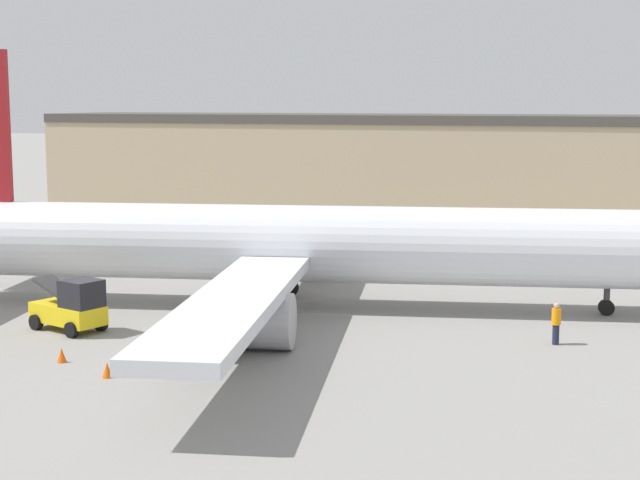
# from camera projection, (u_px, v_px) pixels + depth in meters

# --- Properties ---
(ground_plane) EXTENTS (400.00, 400.00, 0.00)m
(ground_plane) POSITION_uv_depth(u_px,v_px,m) (320.00, 308.00, 45.64)
(ground_plane) COLOR gray
(terminal_building) EXTENTS (80.35, 10.33, 8.47)m
(terminal_building) POSITION_uv_depth(u_px,v_px,m) (545.00, 172.00, 73.54)
(terminal_building) COLOR tan
(terminal_building) RESTS_ON ground_plane
(airplane) EXTENTS (42.64, 38.90, 11.95)m
(airplane) POSITION_uv_depth(u_px,v_px,m) (296.00, 244.00, 45.35)
(airplane) COLOR silver
(airplane) RESTS_ON ground_plane
(ground_crew_worker) EXTENTS (0.37, 0.37, 1.68)m
(ground_crew_worker) POSITION_uv_depth(u_px,v_px,m) (556.00, 322.00, 38.65)
(ground_crew_worker) COLOR #1E2338
(ground_crew_worker) RESTS_ON ground_plane
(baggage_tug) EXTENTS (2.96, 3.05, 1.92)m
(baggage_tug) POSITION_uv_depth(u_px,v_px,m) (193.00, 337.00, 36.30)
(baggage_tug) COLOR beige
(baggage_tug) RESTS_ON ground_plane
(belt_loader_truck) EXTENTS (3.64, 2.66, 2.26)m
(belt_loader_truck) POSITION_uv_depth(u_px,v_px,m) (72.00, 307.00, 40.86)
(belt_loader_truck) COLOR yellow
(belt_loader_truck) RESTS_ON ground_plane
(safety_cone_near) EXTENTS (0.36, 0.36, 0.55)m
(safety_cone_near) POSITION_uv_depth(u_px,v_px,m) (107.00, 370.00, 34.11)
(safety_cone_near) COLOR #EF590F
(safety_cone_near) RESTS_ON ground_plane
(safety_cone_far) EXTENTS (0.36, 0.36, 0.55)m
(safety_cone_far) POSITION_uv_depth(u_px,v_px,m) (62.00, 355.00, 36.10)
(safety_cone_far) COLOR #EF590F
(safety_cone_far) RESTS_ON ground_plane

